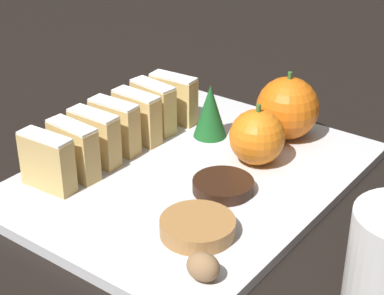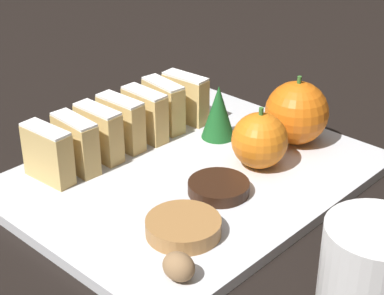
{
  "view_description": "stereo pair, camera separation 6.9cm",
  "coord_description": "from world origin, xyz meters",
  "px_view_note": "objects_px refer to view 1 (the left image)",
  "views": [
    {
      "loc": [
        0.37,
        -0.49,
        0.36
      ],
      "look_at": [
        0.0,
        0.0,
        0.04
      ],
      "focal_mm": 60.0,
      "sensor_mm": 36.0,
      "label": 1
    },
    {
      "loc": [
        0.42,
        -0.45,
        0.36
      ],
      "look_at": [
        0.0,
        0.0,
        0.04
      ],
      "focal_mm": 60.0,
      "sensor_mm": 36.0,
      "label": 2
    }
  ],
  "objects_px": {
    "orange_far": "(287,108)",
    "chocolate_cookie": "(223,186)",
    "orange_near": "(257,137)",
    "walnut": "(203,267)"
  },
  "relations": [
    {
      "from": "orange_near",
      "to": "walnut",
      "type": "bearing_deg",
      "value": -70.38
    },
    {
      "from": "orange_far",
      "to": "chocolate_cookie",
      "type": "height_order",
      "value": "orange_far"
    },
    {
      "from": "orange_far",
      "to": "walnut",
      "type": "xyz_separation_m",
      "value": [
        0.08,
        -0.28,
        -0.03
      ]
    },
    {
      "from": "orange_near",
      "to": "walnut",
      "type": "distance_m",
      "value": 0.22
    },
    {
      "from": "walnut",
      "to": "orange_far",
      "type": "bearing_deg",
      "value": 105.42
    },
    {
      "from": "orange_near",
      "to": "orange_far",
      "type": "bearing_deg",
      "value": 93.62
    },
    {
      "from": "orange_near",
      "to": "walnut",
      "type": "xyz_separation_m",
      "value": [
        0.07,
        -0.2,
        -0.02
      ]
    },
    {
      "from": "orange_near",
      "to": "orange_far",
      "type": "relative_size",
      "value": 0.85
    },
    {
      "from": "orange_near",
      "to": "orange_far",
      "type": "xyz_separation_m",
      "value": [
        -0.0,
        0.08,
        0.01
      ]
    },
    {
      "from": "orange_near",
      "to": "walnut",
      "type": "relative_size",
      "value": 2.33
    }
  ]
}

